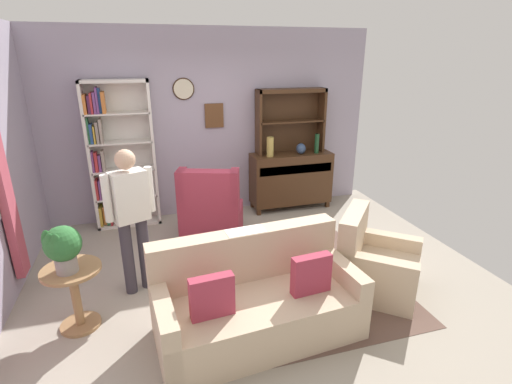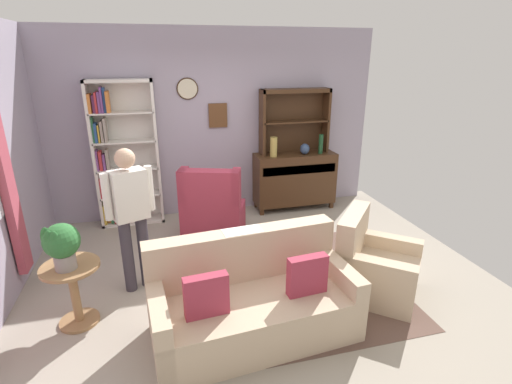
{
  "view_description": "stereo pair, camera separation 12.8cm",
  "coord_description": "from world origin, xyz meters",
  "views": [
    {
      "loc": [
        -1.07,
        -3.73,
        2.43
      ],
      "look_at": [
        0.1,
        0.2,
        0.95
      ],
      "focal_mm": 27.07,
      "sensor_mm": 36.0,
      "label": 1
    },
    {
      "loc": [
        -0.95,
        -3.76,
        2.43
      ],
      "look_at": [
        0.1,
        0.2,
        0.95
      ],
      "focal_mm": 27.07,
      "sensor_mm": 36.0,
      "label": 2
    }
  ],
  "objects": [
    {
      "name": "potted_plant_large",
      "position": [
        -1.82,
        -0.43,
        0.87
      ],
      "size": [
        0.31,
        0.31,
        0.43
      ],
      "color": "gray",
      "rests_on": "plant_stand"
    },
    {
      "name": "person_reading",
      "position": [
        -1.26,
        0.1,
        0.91
      ],
      "size": [
        0.51,
        0.31,
        1.56
      ],
      "color": "#38333D",
      "rests_on": "ground_plane"
    },
    {
      "name": "armchair_floral",
      "position": [
        1.17,
        -0.64,
        0.29
      ],
      "size": [
        1.08,
        1.08,
        0.88
      ],
      "color": "#C6AD8E",
      "rests_on": "ground_plane"
    },
    {
      "name": "sideboard",
      "position": [
        1.19,
        1.86,
        0.51
      ],
      "size": [
        1.3,
        0.45,
        0.92
      ],
      "color": "#422816",
      "rests_on": "ground_plane"
    },
    {
      "name": "book_stack",
      "position": [
        -0.18,
        0.05,
        0.46
      ],
      "size": [
        0.18,
        0.16,
        0.07
      ],
      "color": "#284C8C",
      "rests_on": "coffee_table"
    },
    {
      "name": "vase_round",
      "position": [
        1.32,
        1.79,
        1.01
      ],
      "size": [
        0.15,
        0.15,
        0.17
      ],
      "primitive_type": "ellipsoid",
      "color": "#33476B",
      "rests_on": "sideboard"
    },
    {
      "name": "vase_tall",
      "position": [
        0.8,
        1.78,
        1.07
      ],
      "size": [
        0.11,
        0.11,
        0.3
      ],
      "primitive_type": "cylinder",
      "color": "tan",
      "rests_on": "sideboard"
    },
    {
      "name": "area_rug",
      "position": [
        0.2,
        -0.3,
        0.0
      ],
      "size": [
        2.59,
        2.2,
        0.01
      ],
      "primitive_type": "cube",
      "color": "brown",
      "rests_on": "ground_plane"
    },
    {
      "name": "coffee_table",
      "position": [
        -0.11,
        -0.02,
        0.35
      ],
      "size": [
        0.8,
        0.5,
        0.42
      ],
      "color": "#422816",
      "rests_on": "ground_plane"
    },
    {
      "name": "wall_back",
      "position": [
        -0.0,
        2.13,
        1.4
      ],
      "size": [
        5.0,
        0.09,
        2.8
      ],
      "color": "#A399AD",
      "rests_on": "ground_plane"
    },
    {
      "name": "wingback_chair",
      "position": [
        -0.28,
        1.05,
        0.38
      ],
      "size": [
        1.0,
        1.01,
        1.05
      ],
      "color": "#A33347",
      "rests_on": "ground_plane"
    },
    {
      "name": "bottle_wine",
      "position": [
        1.58,
        1.77,
        1.07
      ],
      "size": [
        0.07,
        0.07,
        0.31
      ],
      "primitive_type": "cylinder",
      "color": "#194223",
      "rests_on": "sideboard"
    },
    {
      "name": "sideboard_hutch",
      "position": [
        1.19,
        1.97,
        1.56
      ],
      "size": [
        1.1,
        0.26,
        1.0
      ],
      "color": "#422816",
      "rests_on": "sideboard"
    },
    {
      "name": "couch_floral",
      "position": [
        -0.23,
        -0.92,
        0.31
      ],
      "size": [
        1.87,
        1.0,
        0.9
      ],
      "color": "#C6AD8E",
      "rests_on": "ground_plane"
    },
    {
      "name": "plant_stand",
      "position": [
        -1.8,
        -0.37,
        0.38
      ],
      "size": [
        0.52,
        0.52,
        0.62
      ],
      "color": "#997047",
      "rests_on": "ground_plane"
    },
    {
      "name": "bookshelf",
      "position": [
        -1.45,
        1.94,
        1.01
      ],
      "size": [
        0.9,
        0.3,
        2.1
      ],
      "color": "silver",
      "rests_on": "ground_plane"
    },
    {
      "name": "ground_plane",
      "position": [
        0.0,
        0.0,
        -0.01
      ],
      "size": [
        5.4,
        4.6,
        0.02
      ],
      "primitive_type": "cube",
      "color": "#9E9384"
    }
  ]
}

